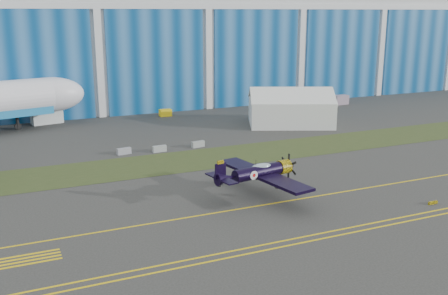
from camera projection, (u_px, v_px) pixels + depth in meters
name	position (u px, v px, depth m)	size (l,w,h in m)	color
ground	(195.00, 198.00, 56.55)	(260.00, 260.00, 0.00)	#3A3A37
grass_median	(157.00, 164.00, 68.92)	(260.00, 10.00, 0.02)	#475128
hangar	(78.00, 33.00, 116.25)	(220.00, 45.70, 30.00)	silver
taxiway_centreline	(213.00, 213.00, 52.13)	(200.00, 0.20, 0.02)	yellow
edge_line_near	(257.00, 252.00, 43.73)	(80.00, 0.20, 0.02)	yellow
edge_line_far	(251.00, 247.00, 44.61)	(80.00, 0.20, 0.02)	yellow
hold_short_ladder	(23.00, 260.00, 42.29)	(6.00, 2.40, 0.02)	yellow
guard_board_right	(433.00, 203.00, 54.57)	(1.20, 0.15, 0.35)	yellow
warbird	(258.00, 172.00, 56.21)	(13.54, 15.47, 4.08)	black
tent	(291.00, 106.00, 92.60)	(17.59, 15.58, 6.76)	silver
shipping_container	(47.00, 117.00, 93.85)	(5.34, 2.13, 2.31)	silver
tug	(165.00, 113.00, 100.68)	(2.25, 1.41, 1.31)	yellow
gse_box	(340.00, 100.00, 113.49)	(3.31, 1.77, 1.99)	gray
barrier_a	(124.00, 151.00, 73.68)	(2.00, 0.60, 0.90)	gray
barrier_b	(159.00, 149.00, 74.99)	(2.00, 0.60, 0.90)	#909896
barrier_c	(198.00, 144.00, 77.56)	(2.00, 0.60, 0.90)	gray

